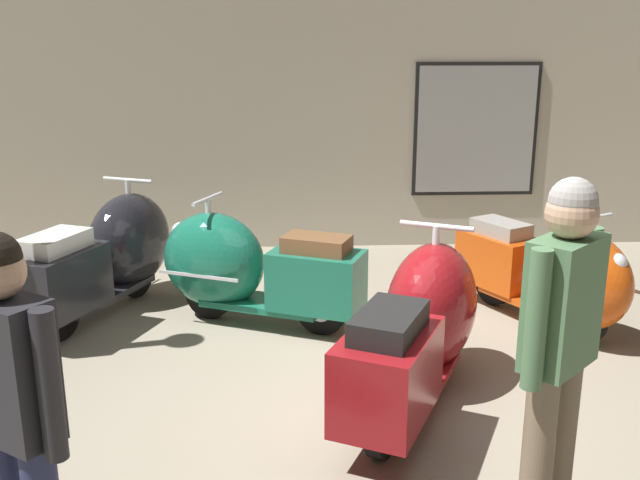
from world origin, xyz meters
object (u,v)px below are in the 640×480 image
object	(u,v)px
visitor_0	(13,404)
visitor_1	(560,336)
scooter_1	(244,268)
scooter_2	(420,326)
scooter_0	(110,254)
scooter_3	(554,275)

from	to	relation	value
visitor_0	visitor_1	distance (m)	2.35
scooter_1	scooter_2	size ratio (longest dim) A/B	0.95
scooter_0	visitor_0	world-z (taller)	visitor_0
scooter_1	visitor_1	distance (m)	3.20
scooter_1	visitor_1	xyz separation A→B (m)	(1.61, -2.71, 0.52)
scooter_3	visitor_1	distance (m)	2.70
scooter_0	scooter_1	size ratio (longest dim) A/B	1.06
scooter_1	scooter_3	size ratio (longest dim) A/B	1.06
scooter_0	scooter_2	xyz separation A→B (m)	(2.42, -1.77, 0.00)
scooter_1	visitor_1	size ratio (longest dim) A/B	1.03
visitor_0	visitor_1	size ratio (longest dim) A/B	0.94
scooter_0	visitor_1	bearing A→B (deg)	-115.65
scooter_1	scooter_2	distance (m)	1.85
scooter_2	scooter_3	distance (m)	1.75
scooter_0	visitor_1	size ratio (longest dim) A/B	1.09
visitor_1	scooter_3	bearing A→B (deg)	-64.17
scooter_3	visitor_1	xyz separation A→B (m)	(-0.94, -2.47, 0.54)
scooter_1	visitor_0	xyz separation A→B (m)	(-0.70, -3.13, 0.46)
visitor_0	scooter_1	bearing A→B (deg)	21.00
scooter_3	visitor_0	xyz separation A→B (m)	(-3.25, -2.89, 0.49)
scooter_0	visitor_1	distance (m)	4.20
scooter_1	scooter_3	distance (m)	2.56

